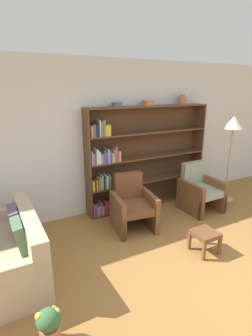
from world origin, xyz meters
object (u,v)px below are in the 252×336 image
bowl_brass (148,102)px  armchair_leather (133,206)px  bowl_sage (117,104)px  armchair_cushioned (200,190)px  footstool (205,236)px  potted_plant (49,325)px  couch (9,254)px  vase_tall (182,100)px  floor_lamp (233,128)px  bookshelf (138,160)px

bowl_brass → armchair_leather: bearing=-135.4°
bowl_sage → armchair_cushioned: bowl_sage is taller
footstool → potted_plant: size_ratio=0.94×
couch → armchair_cushioned: bearing=-85.2°
bowl_brass → vase_tall: vase_tall is taller
vase_tall → bowl_sage: bearing=-180.0°
vase_tall → floor_lamp: size_ratio=0.11×
bookshelf → couch: (-2.43, -1.05, -0.65)m
armchair_leather → vase_tall: bearing=-146.4°
floor_lamp → potted_plant: floor_lamp is taller
bowl_sage → couch: size_ratio=0.13×
bowl_sage → footstool: bearing=-74.3°
bookshelf → footstool: size_ratio=7.51×
vase_tall → floor_lamp: bearing=-36.5°
bowl_brass → footstool: (-0.13, -1.77, -1.75)m
couch → floor_lamp: floor_lamp is taller
armchair_leather → potted_plant: bearing=49.8°
vase_tall → floor_lamp: vase_tall is taller
bowl_sage → vase_tall: size_ratio=1.00×
bowl_brass → floor_lamp: (1.59, -0.60, -0.50)m
bookshelf → bowl_sage: bearing=-176.8°
bowl_sage → potted_plant: (-1.76, -2.17, -1.79)m
bowl_sage → floor_lamp: size_ratio=0.11×
armchair_cushioned → bookshelf: bearing=-37.3°
bowl_brass → armchair_cushioned: 1.91m
footstool → potted_plant: 2.30m
armchair_cushioned → potted_plant: armchair_cushioned is taller
bowl_sage → bowl_brass: 0.63m
bookshelf → vase_tall: size_ratio=13.13×
bowl_sage → vase_tall: 1.41m
couch → footstool: (2.49, -0.75, -0.04)m
armchair_leather → armchair_cushioned: size_ratio=1.00×
couch → armchair_cushioned: (3.39, 0.34, 0.09)m
bowl_brass → armchair_cushioned: bowl_brass is taller
armchair_cushioned → floor_lamp: 1.39m
floor_lamp → footstool: size_ratio=5.21×
bowl_brass → armchair_cushioned: size_ratio=0.25×
bookshelf → footstool: bookshelf is taller
bowl_brass → footstool: 2.49m
potted_plant → couch: bearing=101.1°
armchair_leather → floor_lamp: size_ratio=0.51×
bookshelf → potted_plant: size_ratio=7.04×
bowl_sage → armchair_cushioned: bearing=-26.1°
vase_tall → bowl_brass: bearing=180.0°
armchair_leather → footstool: armchair_leather is taller
footstool → couch: bearing=163.2°
vase_tall → armchair_cushioned: vase_tall is taller
bowl_sage → bowl_brass: bearing=0.0°
armchair_cushioned → footstool: (-0.90, -1.09, -0.13)m
bowl_sage → couch: (-1.99, -1.02, -1.69)m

